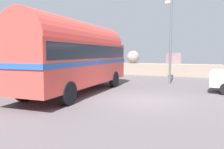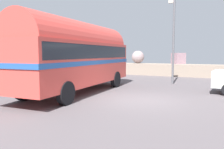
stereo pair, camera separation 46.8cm
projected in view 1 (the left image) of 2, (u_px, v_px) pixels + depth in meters
The scene contains 4 objects.
ground at pixel (141, 100), 9.94m from camera, with size 32.00×26.00×0.02m.
breakwater at pixel (179, 69), 20.60m from camera, with size 31.36×2.35×2.36m.
vintage_coach at pixel (76, 54), 11.48m from camera, with size 2.79×8.68×3.70m.
lamp_post at pixel (170, 36), 14.93m from camera, with size 0.57×0.82×5.68m.
Camera 1 is at (2.67, -9.51, 2.06)m, focal length 35.89 mm.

